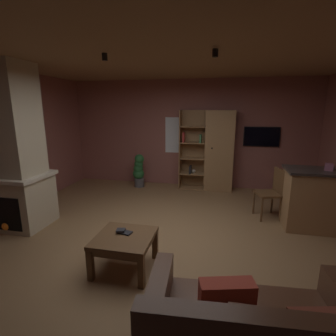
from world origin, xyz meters
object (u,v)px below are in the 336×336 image
dining_chair (273,190)px  potted_floor_plant (139,170)px  stone_fireplace (14,156)px  kitchen_bar_counter (330,200)px  bookshelf_cabinet (216,151)px  tissue_box (329,167)px  table_book_0 (126,233)px  coffee_table (125,242)px  table_book_1 (121,230)px  wall_mounted_tv (261,137)px

dining_chair → potted_floor_plant: dining_chair is taller
stone_fireplace → dining_chair: bearing=16.1°
stone_fireplace → kitchen_bar_counter: bearing=10.1°
bookshelf_cabinet → tissue_box: 2.59m
tissue_box → stone_fireplace: bearing=-169.9°
table_book_0 → coffee_table: bearing=-88.9°
dining_chair → stone_fireplace: bearing=-163.9°
kitchen_bar_counter → table_book_1: 3.40m
stone_fireplace → table_book_1: 2.36m
kitchen_bar_counter → tissue_box: bearing=-169.8°
bookshelf_cabinet → tissue_box: size_ratio=16.15×
kitchen_bar_counter → stone_fireplace: bearing=-169.9°
bookshelf_cabinet → potted_floor_plant: 1.99m
coffee_table → potted_floor_plant: (-0.93, 3.36, 0.07)m
kitchen_bar_counter → table_book_1: bearing=-151.2°
table_book_1 → wall_mounted_tv: (2.12, 3.67, 0.84)m
coffee_table → potted_floor_plant: bearing=105.5°
bookshelf_cabinet → coffee_table: bearing=-105.6°
kitchen_bar_counter → table_book_1: kitchen_bar_counter is taller
table_book_0 → table_book_1: (-0.07, 0.01, 0.02)m
coffee_table → table_book_0: table_book_0 is taller
stone_fireplace → tissue_box: bearing=10.1°
stone_fireplace → potted_floor_plant: stone_fireplace is taller
bookshelf_cabinet → table_book_1: 3.65m
wall_mounted_tv → table_book_1: bearing=-120.1°
stone_fireplace → table_book_0: size_ratio=19.61×
potted_floor_plant → kitchen_bar_counter: bearing=-23.4°
table_book_1 → potted_floor_plant: bearing=104.5°
tissue_box → dining_chair: bearing=154.8°
table_book_1 → potted_floor_plant: 3.40m
potted_floor_plant → table_book_0: bearing=-74.3°
coffee_table → wall_mounted_tv: 4.37m
stone_fireplace → table_book_0: 2.44m
bookshelf_cabinet → table_book_1: bearing=-107.0°
wall_mounted_tv → bookshelf_cabinet: bearing=-168.8°
stone_fireplace → bookshelf_cabinet: size_ratio=1.38×
bookshelf_cabinet → wall_mounted_tv: size_ratio=2.35×
kitchen_bar_counter → wall_mounted_tv: size_ratio=1.73×
coffee_table → dining_chair: dining_chair is taller
bookshelf_cabinet → potted_floor_plant: bearing=-175.0°
kitchen_bar_counter → coffee_table: size_ratio=2.04×
stone_fireplace → coffee_table: stone_fireplace is taller
stone_fireplace → kitchen_bar_counter: (5.10, 0.90, -0.70)m
tissue_box → dining_chair: (-0.73, 0.34, -0.54)m
tissue_box → bookshelf_cabinet: bearing=134.8°
coffee_table → dining_chair: 2.91m
dining_chair → wall_mounted_tv: bearing=91.1°
table_book_0 → tissue_box: bearing=30.1°
coffee_table → dining_chair: bearing=44.4°
dining_chair → potted_floor_plant: bearing=156.2°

